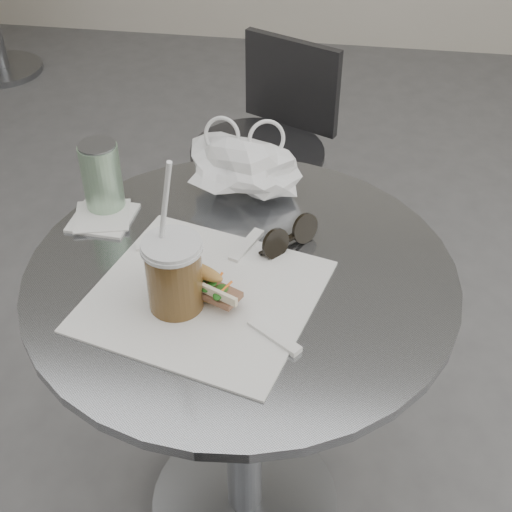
# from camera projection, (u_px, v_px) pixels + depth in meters

# --- Properties ---
(cafe_table) EXTENTS (0.76, 0.76, 0.74)m
(cafe_table) POSITION_uv_depth(u_px,v_px,m) (243.00, 376.00, 1.42)
(cafe_table) COLOR slate
(cafe_table) RESTS_ON ground
(chair_far) EXTENTS (0.42, 0.44, 0.75)m
(chair_far) POSITION_uv_depth(u_px,v_px,m) (265.00, 184.00, 2.19)
(chair_far) COLOR #2E2E30
(chair_far) RESTS_ON ground
(sandwich_paper) EXTENTS (0.43, 0.42, 0.00)m
(sandwich_paper) POSITION_uv_depth(u_px,v_px,m) (204.00, 295.00, 1.19)
(sandwich_paper) COLOR white
(sandwich_paper) RESTS_ON cafe_table
(banh_mi) EXTENTS (0.19, 0.14, 0.06)m
(banh_mi) POSITION_uv_depth(u_px,v_px,m) (200.00, 282.00, 1.17)
(banh_mi) COLOR tan
(banh_mi) RESTS_ON sandwich_paper
(iced_coffee) EXTENTS (0.10, 0.10, 0.29)m
(iced_coffee) POSITION_uv_depth(u_px,v_px,m) (174.00, 274.00, 1.13)
(iced_coffee) COLOR brown
(iced_coffee) RESTS_ON cafe_table
(sunglasses) EXTENTS (0.10, 0.11, 0.06)m
(sunglasses) POSITION_uv_depth(u_px,v_px,m) (289.00, 238.00, 1.28)
(sunglasses) COLOR black
(sunglasses) RESTS_ON cafe_table
(plastic_bag) EXTENTS (0.23, 0.19, 0.11)m
(plastic_bag) POSITION_uv_depth(u_px,v_px,m) (243.00, 168.00, 1.41)
(plastic_bag) COLOR silver
(plastic_bag) RESTS_ON cafe_table
(napkin_stack) EXTENTS (0.13, 0.13, 0.01)m
(napkin_stack) POSITION_uv_depth(u_px,v_px,m) (103.00, 217.00, 1.36)
(napkin_stack) COLOR white
(napkin_stack) RESTS_ON cafe_table
(drink_can) EXTENTS (0.07, 0.07, 0.14)m
(drink_can) POSITION_uv_depth(u_px,v_px,m) (102.00, 177.00, 1.35)
(drink_can) COLOR #58985E
(drink_can) RESTS_ON cafe_table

